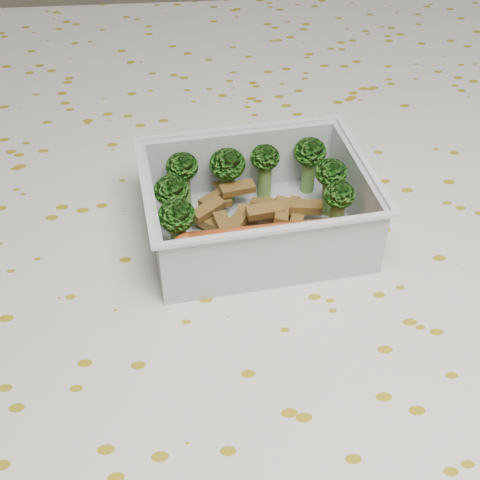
{
  "coord_description": "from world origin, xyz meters",
  "views": [
    {
      "loc": [
        -0.03,
        -0.34,
        1.08
      ],
      "look_at": [
        -0.0,
        0.0,
        0.78
      ],
      "focal_mm": 50.0,
      "sensor_mm": 36.0,
      "label": 1
    }
  ],
  "objects": [
    {
      "name": "dining_table",
      "position": [
        0.0,
        0.0,
        0.67
      ],
      "size": [
        1.4,
        0.9,
        0.75
      ],
      "color": "brown",
      "rests_on": "ground"
    },
    {
      "name": "broccoli_florets",
      "position": [
        0.0,
        0.05,
        0.79
      ],
      "size": [
        0.14,
        0.09,
        0.05
      ],
      "color": "#608C3F",
      "rests_on": "lunch_container"
    },
    {
      "name": "meat_pile",
      "position": [
        0.01,
        0.04,
        0.77
      ],
      "size": [
        0.1,
        0.07,
        0.03
      ],
      "color": "olive",
      "rests_on": "lunch_container"
    },
    {
      "name": "lunch_container",
      "position": [
        0.01,
        0.03,
        0.78
      ],
      "size": [
        0.17,
        0.14,
        0.06
      ],
      "color": "silver",
      "rests_on": "tablecloth"
    },
    {
      "name": "tablecloth",
      "position": [
        0.0,
        0.0,
        0.72
      ],
      "size": [
        1.46,
        0.96,
        0.19
      ],
      "color": "silver",
      "rests_on": "dining_table"
    },
    {
      "name": "sausage",
      "position": [
        0.02,
        0.0,
        0.78
      ],
      "size": [
        0.14,
        0.03,
        0.02
      ],
      "color": "#CB5221",
      "rests_on": "lunch_container"
    }
  ]
}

